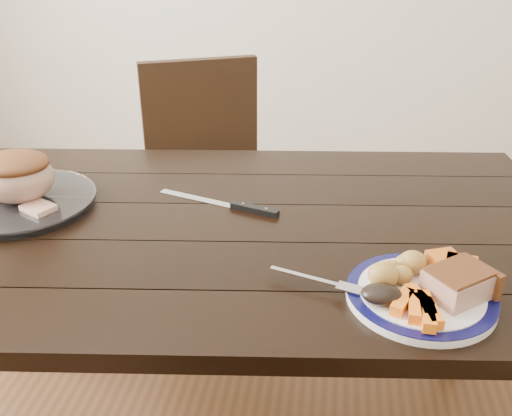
# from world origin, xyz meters

# --- Properties ---
(dining_table) EXTENTS (1.69, 1.08, 0.75)m
(dining_table) POSITION_xyz_m (0.00, 0.00, 0.66)
(dining_table) COLOR black
(dining_table) RESTS_ON ground
(chair_far) EXTENTS (0.56, 0.56, 0.93)m
(chair_far) POSITION_xyz_m (-0.20, 0.73, 0.52)
(chair_far) COLOR black
(chair_far) RESTS_ON ground
(dinner_plate) EXTENTS (0.27, 0.27, 0.02)m
(dinner_plate) POSITION_xyz_m (0.41, -0.24, 0.76)
(dinner_plate) COLOR white
(dinner_plate) RESTS_ON dining_table
(plate_rim) EXTENTS (0.27, 0.27, 0.02)m
(plate_rim) POSITION_xyz_m (0.41, -0.24, 0.77)
(plate_rim) COLOR #0C0C3C
(plate_rim) RESTS_ON dinner_plate
(serving_platter) EXTENTS (0.34, 0.34, 0.02)m
(serving_platter) POSITION_xyz_m (-0.49, 0.01, 0.76)
(serving_platter) COLOR white
(serving_platter) RESTS_ON dining_table
(pork_slice) EXTENTS (0.13, 0.13, 0.05)m
(pork_slice) POSITION_xyz_m (0.47, -0.25, 0.79)
(pork_slice) COLOR tan
(pork_slice) RESTS_ON dinner_plate
(roasted_potatoes) EXTENTS (0.11, 0.10, 0.05)m
(roasted_potatoes) POSITION_xyz_m (0.37, -0.21, 0.79)
(roasted_potatoes) COLOR gold
(roasted_potatoes) RESTS_ON dinner_plate
(carrot_batons) EXTENTS (0.09, 0.12, 0.02)m
(carrot_batons) POSITION_xyz_m (0.40, -0.31, 0.78)
(carrot_batons) COLOR orange
(carrot_batons) RESTS_ON dinner_plate
(pumpkin_wedges) EXTENTS (0.10, 0.07, 0.04)m
(pumpkin_wedges) POSITION_xyz_m (0.47, -0.18, 0.79)
(pumpkin_wedges) COLOR orange
(pumpkin_wedges) RESTS_ON dinner_plate
(dark_mushroom) EXTENTS (0.07, 0.05, 0.03)m
(dark_mushroom) POSITION_xyz_m (0.34, -0.29, 0.79)
(dark_mushroom) COLOR black
(dark_mushroom) RESTS_ON dinner_plate
(fork) EXTENTS (0.17, 0.07, 0.00)m
(fork) POSITION_xyz_m (0.23, -0.24, 0.77)
(fork) COLOR silver
(fork) RESTS_ON dinner_plate
(roast_joint) EXTENTS (0.18, 0.15, 0.12)m
(roast_joint) POSITION_xyz_m (-0.49, 0.01, 0.82)
(roast_joint) COLOR tan
(roast_joint) RESTS_ON serving_platter
(cut_slice) EXTENTS (0.09, 0.08, 0.02)m
(cut_slice) POSITION_xyz_m (-0.42, -0.04, 0.78)
(cut_slice) COLOR tan
(cut_slice) RESTS_ON serving_platter
(carving_knife) EXTENTS (0.31, 0.12, 0.01)m
(carving_knife) POSITION_xyz_m (0.03, 0.07, 0.76)
(carving_knife) COLOR silver
(carving_knife) RESTS_ON dining_table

